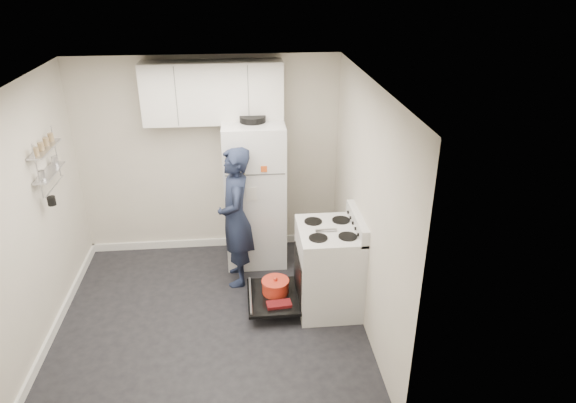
{
  "coord_description": "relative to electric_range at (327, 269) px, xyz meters",
  "views": [
    {
      "loc": [
        0.39,
        -4.46,
        3.47
      ],
      "look_at": [
        0.89,
        0.65,
        1.05
      ],
      "focal_mm": 32.0,
      "sensor_mm": 36.0,
      "label": 1
    }
  ],
  "objects": [
    {
      "name": "person",
      "position": [
        -0.96,
        0.6,
        0.36
      ],
      "size": [
        0.43,
        0.62,
        1.66
      ],
      "primitive_type": "imported",
      "rotation": [
        0.0,
        0.0,
        -1.52
      ],
      "color": "#192037",
      "rests_on": "ground"
    },
    {
      "name": "open_oven_door",
      "position": [
        -0.57,
        0.03,
        -0.28
      ],
      "size": [
        0.55,
        0.7,
        0.23
      ],
      "color": "black",
      "rests_on": "ground"
    },
    {
      "name": "refrigerator",
      "position": [
        -0.72,
        1.1,
        0.44
      ],
      "size": [
        0.72,
        0.74,
        1.86
      ],
      "color": "silver",
      "rests_on": "ground"
    },
    {
      "name": "electric_range",
      "position": [
        0.0,
        0.0,
        0.0
      ],
      "size": [
        0.66,
        0.76,
        1.1
      ],
      "color": "silver",
      "rests_on": "ground"
    },
    {
      "name": "upper_cabinets",
      "position": [
        -1.16,
        1.28,
        1.63
      ],
      "size": [
        1.6,
        0.33,
        0.7
      ],
      "primitive_type": "cube",
      "color": "silver",
      "rests_on": "room"
    },
    {
      "name": "room",
      "position": [
        -1.29,
        -0.12,
        0.74
      ],
      "size": [
        3.21,
        3.21,
        2.51
      ],
      "color": "black",
      "rests_on": "ground"
    },
    {
      "name": "wall_shelf_rack",
      "position": [
        -2.78,
        0.34,
        1.21
      ],
      "size": [
        0.14,
        0.6,
        0.61
      ],
      "color": "#B2B2B7",
      "rests_on": "room"
    }
  ]
}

